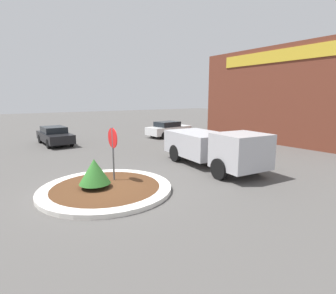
{
  "coord_description": "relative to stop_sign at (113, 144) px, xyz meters",
  "views": [
    {
      "loc": [
        9.27,
        -3.79,
        3.55
      ],
      "look_at": [
        -0.38,
        3.27,
        1.31
      ],
      "focal_mm": 28.0,
      "sensor_mm": 36.0,
      "label": 1
    }
  ],
  "objects": [
    {
      "name": "utility_truck",
      "position": [
        0.49,
        5.29,
        -0.59
      ],
      "size": [
        6.4,
        3.01,
        2.0
      ],
      "rotation": [
        0.0,
        0.0,
        -0.13
      ],
      "color": "#B2B2B7",
      "rests_on": "ground_plane"
    },
    {
      "name": "parked_sedan_white",
      "position": [
        -9.66,
        9.94,
        -0.96
      ],
      "size": [
        2.14,
        4.46,
        1.42
      ],
      "rotation": [
        0.0,
        0.0,
        1.67
      ],
      "color": "silver",
      "rests_on": "ground_plane"
    },
    {
      "name": "ground_plane",
      "position": [
        0.6,
        -0.62,
        -1.68
      ],
      "size": [
        120.0,
        120.0,
        0.0
      ],
      "primitive_type": "plane",
      "color": "#514F4C"
    },
    {
      "name": "traffic_island",
      "position": [
        0.6,
        -0.62,
        -1.59
      ],
      "size": [
        5.07,
        5.07,
        0.16
      ],
      "color": "silver",
      "rests_on": "ground_plane"
    },
    {
      "name": "island_shrub",
      "position": [
        0.46,
        -1.0,
        -0.86
      ],
      "size": [
        1.19,
        1.19,
        1.13
      ],
      "color": "brown",
      "rests_on": "traffic_island"
    },
    {
      "name": "stop_sign",
      "position": [
        0.0,
        0.0,
        0.0
      ],
      "size": [
        0.84,
        0.07,
        2.38
      ],
      "color": "#4C4C51",
      "rests_on": "ground_plane"
    },
    {
      "name": "parked_sedan_black",
      "position": [
        -11.48,
        0.34,
        -0.97
      ],
      "size": [
        4.61,
        1.85,
        1.37
      ],
      "rotation": [
        0.0,
        0.0,
        0.01
      ],
      "color": "black",
      "rests_on": "ground_plane"
    },
    {
      "name": "storefront_building",
      "position": [
        -1.44,
        17.09,
        2.04
      ],
      "size": [
        14.68,
        6.07,
        7.42
      ],
      "color": "brown",
      "rests_on": "ground_plane"
    }
  ]
}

